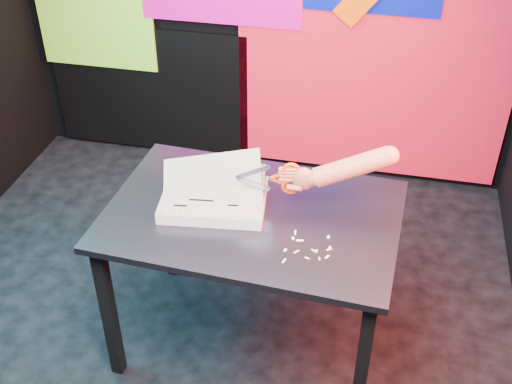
# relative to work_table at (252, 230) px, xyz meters

# --- Properties ---
(room) EXTENTS (3.01, 3.01, 2.71)m
(room) POSITION_rel_work_table_xyz_m (-0.27, 0.03, 0.69)
(room) COLOR black
(room) RESTS_ON ground
(backdrop) EXTENTS (2.88, 0.05, 2.08)m
(backdrop) POSITION_rel_work_table_xyz_m (-0.21, 1.49, 0.30)
(backdrop) COLOR red
(backdrop) RESTS_ON ground
(work_table) EXTENTS (1.22, 0.85, 0.75)m
(work_table) POSITION_rel_work_table_xyz_m (0.00, 0.00, 0.00)
(work_table) COLOR black
(work_table) RESTS_ON ground
(printout_stack) EXTENTS (0.47, 0.36, 0.22)m
(printout_stack) POSITION_rel_work_table_xyz_m (-0.17, 0.02, 0.12)
(printout_stack) COLOR silver
(printout_stack) RESTS_ON work_table
(scissors) EXTENTS (0.25, 0.06, 0.15)m
(scissors) POSITION_rel_work_table_xyz_m (0.13, 0.05, 0.25)
(scissors) COLOR silver
(scissors) RESTS_ON printout_stack
(hand_forearm) EXTENTS (0.44, 0.14, 0.20)m
(hand_forearm) POSITION_rel_work_table_xyz_m (0.34, 0.09, 0.30)
(hand_forearm) COLOR #A46D51
(hand_forearm) RESTS_ON work_table
(paper_clippings) EXTENTS (0.18, 0.20, 0.00)m
(paper_clippings) POSITION_rel_work_table_xyz_m (0.25, -0.17, 0.09)
(paper_clippings) COLOR silver
(paper_clippings) RESTS_ON work_table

